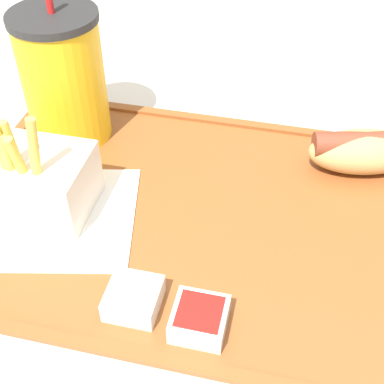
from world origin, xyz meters
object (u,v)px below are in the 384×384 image
at_px(soda_cup, 63,78).
at_px(sauce_cup_mayo, 133,298).
at_px(hot_dog_far, 364,150).
at_px(sauce_cup_ketchup, 200,319).
at_px(fries_carton, 38,182).

relative_size(soda_cup, sauce_cup_mayo, 4.19).
relative_size(hot_dog_far, sauce_cup_mayo, 2.96).
xyz_separation_m(sauce_cup_mayo, sauce_cup_ketchup, (0.06, -0.01, 0.00)).
bearing_deg(sauce_cup_mayo, sauce_cup_ketchup, -7.32).
bearing_deg(sauce_cup_mayo, soda_cup, 123.58).
relative_size(fries_carton, sauce_cup_ketchup, 2.77).
bearing_deg(hot_dog_far, sauce_cup_mayo, -129.05).
distance_m(fries_carton, sauce_cup_ketchup, 0.21).
bearing_deg(fries_carton, sauce_cup_ketchup, -28.96).
bearing_deg(fries_carton, sauce_cup_mayo, -36.91).
height_order(fries_carton, sauce_cup_ketchup, fries_carton).
relative_size(fries_carton, sauce_cup_mayo, 2.77).
relative_size(hot_dog_far, sauce_cup_ketchup, 2.96).
height_order(hot_dog_far, sauce_cup_ketchup, hot_dog_far).
bearing_deg(hot_dog_far, fries_carton, -156.50).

